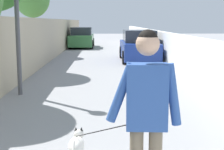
{
  "coord_description": "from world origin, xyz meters",
  "views": [
    {
      "loc": [
        -0.51,
        0.04,
        1.97
      ],
      "look_at": [
        5.49,
        -0.11,
        1.0
      ],
      "focal_mm": 53.4,
      "sensor_mm": 36.0,
      "label": 1
    }
  ],
  "objects_px": {
    "person_skateboarder": "(147,110)",
    "car_far": "(82,38)",
    "car_near": "(139,47)",
    "dog": "(77,144)"
  },
  "relations": [
    {
      "from": "dog",
      "to": "car_near",
      "type": "height_order",
      "value": "car_near"
    },
    {
      "from": "car_far",
      "to": "dog",
      "type": "bearing_deg",
      "value": -176.48
    },
    {
      "from": "dog",
      "to": "car_far",
      "type": "height_order",
      "value": "car_far"
    },
    {
      "from": "person_skateboarder",
      "to": "car_far",
      "type": "relative_size",
      "value": 0.41
    },
    {
      "from": "person_skateboarder",
      "to": "car_near",
      "type": "xyz_separation_m",
      "value": [
        13.69,
        -1.36,
        -0.44
      ]
    },
    {
      "from": "car_near",
      "to": "car_far",
      "type": "relative_size",
      "value": 0.97
    },
    {
      "from": "person_skateboarder",
      "to": "car_far",
      "type": "distance_m",
      "value": 22.59
    },
    {
      "from": "person_skateboarder",
      "to": "car_near",
      "type": "bearing_deg",
      "value": -5.68
    },
    {
      "from": "person_skateboarder",
      "to": "car_far",
      "type": "xyz_separation_m",
      "value": [
        22.49,
        2.08,
        -0.44
      ]
    },
    {
      "from": "person_skateboarder",
      "to": "car_far",
      "type": "bearing_deg",
      "value": 5.27
    }
  ]
}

